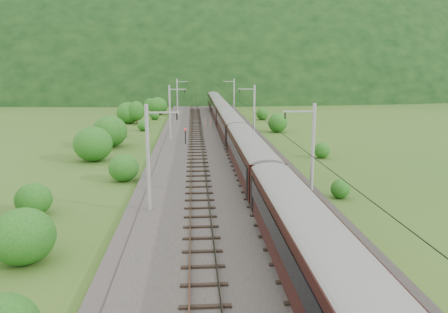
{
  "coord_description": "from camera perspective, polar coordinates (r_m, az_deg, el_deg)",
  "views": [
    {
      "loc": [
        -2.82,
        -31.91,
        11.01
      ],
      "look_at": [
        0.04,
        8.42,
        2.6
      ],
      "focal_mm": 35.0,
      "sensor_mm": 36.0,
      "label": 1
    }
  ],
  "objects": [
    {
      "name": "vegetation_left",
      "position": [
        52.23,
        -16.71,
        1.73
      ],
      "size": [
        13.88,
        148.42,
        6.88
      ],
      "color": "#1C5015",
      "rests_on": "ground"
    },
    {
      "name": "hazard_post_far",
      "position": [
        79.86,
        -1.72,
        4.56
      ],
      "size": [
        0.16,
        0.16,
        1.45
      ],
      "primitive_type": "cylinder",
      "color": "red",
      "rests_on": "railbed"
    },
    {
      "name": "catenary_right",
      "position": [
        64.86,
        3.9,
        5.96
      ],
      "size": [
        2.54,
        192.28,
        8.0
      ],
      "color": "gray",
      "rests_on": "railbed"
    },
    {
      "name": "overhead_wires",
      "position": [
        42.18,
        -0.21,
        6.43
      ],
      "size": [
        4.83,
        198.0,
        0.03
      ],
      "color": "black",
      "rests_on": "ground"
    },
    {
      "name": "signal",
      "position": [
        61.03,
        -5.06,
        2.82
      ],
      "size": [
        0.24,
        0.24,
        2.18
      ],
      "color": "black",
      "rests_on": "railbed"
    },
    {
      "name": "vegetation_right",
      "position": [
        39.07,
        18.66,
        -3.18
      ],
      "size": [
        6.76,
        101.07,
        3.17
      ],
      "color": "#1C5015",
      "rests_on": "ground"
    },
    {
      "name": "catenary_left",
      "position": [
        64.32,
        -7.02,
        5.85
      ],
      "size": [
        2.54,
        192.28,
        8.0
      ],
      "color": "gray",
      "rests_on": "railbed"
    },
    {
      "name": "ground",
      "position": [
        33.87,
        0.94,
        -7.22
      ],
      "size": [
        600.0,
        600.0,
        0.0
      ],
      "primitive_type": "plane",
      "color": "#2D5119",
      "rests_on": "ground"
    },
    {
      "name": "railbed",
      "position": [
        43.38,
        -0.21,
        -2.75
      ],
      "size": [
        14.0,
        220.0,
        0.3
      ],
      "primitive_type": "cube",
      "color": "#38332D",
      "rests_on": "ground"
    },
    {
      "name": "track_left",
      "position": [
        43.24,
        -3.38,
        -2.52
      ],
      "size": [
        2.4,
        220.0,
        0.27
      ],
      "color": "#523023",
      "rests_on": "railbed"
    },
    {
      "name": "train",
      "position": [
        61.46,
        0.84,
        4.58
      ],
      "size": [
        2.8,
        154.75,
        4.86
      ],
      "color": "black",
      "rests_on": "ground"
    },
    {
      "name": "track_right",
      "position": [
        43.55,
        2.95,
        -2.41
      ],
      "size": [
        2.4,
        220.0,
        0.27
      ],
      "color": "#523023",
      "rests_on": "railbed"
    },
    {
      "name": "hazard_post_near",
      "position": [
        79.57,
        -2.42,
        4.49
      ],
      "size": [
        0.14,
        0.14,
        1.34
      ],
      "primitive_type": "cylinder",
      "color": "red",
      "rests_on": "railbed"
    },
    {
      "name": "mountain_main",
      "position": [
        292.13,
        -3.56,
        9.57
      ],
      "size": [
        504.0,
        360.0,
        244.0
      ],
      "primitive_type": "ellipsoid",
      "color": "black",
      "rests_on": "ground"
    },
    {
      "name": "mountain_ridge",
      "position": [
        352.16,
        -23.8,
        8.98
      ],
      "size": [
        336.0,
        280.0,
        132.0
      ],
      "primitive_type": "ellipsoid",
      "color": "black",
      "rests_on": "ground"
    }
  ]
}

